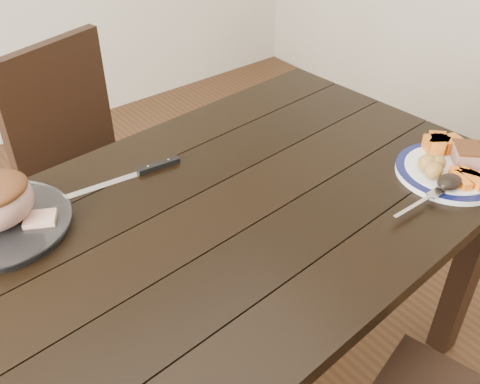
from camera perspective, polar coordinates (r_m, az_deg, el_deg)
dining_table at (r=1.33m, az=-3.25°, el=-5.82°), size 1.66×1.01×0.75m
chair_far at (r=1.94m, az=-15.81°, el=3.00°), size 0.53×0.53×0.93m
dinner_plate at (r=1.51m, az=21.39°, el=1.98°), size 0.28×0.28×0.02m
plate_rim at (r=1.51m, az=21.46°, el=2.24°), size 0.28×0.28×0.02m
serving_platter at (r=1.35m, az=-24.12°, el=-3.33°), size 0.31×0.31×0.02m
pork_slice at (r=1.54m, az=23.05°, el=3.64°), size 0.11×0.11×0.04m
roasted_potatoes at (r=1.46m, az=19.83°, el=2.71°), size 0.08×0.08×0.04m
carrot_batons at (r=1.47m, az=23.26°, el=1.41°), size 0.09×0.11×0.02m
pumpkin_wedges at (r=1.57m, az=20.60°, el=4.86°), size 0.10×0.09×0.04m
dark_mushroom at (r=1.42m, az=21.44°, el=1.02°), size 0.07×0.05×0.03m
fork at (r=1.36m, az=18.86°, el=-0.98°), size 0.18×0.03×0.00m
cut_slice at (r=1.31m, az=-20.52°, el=-2.75°), size 0.09×0.08×0.02m
carving_knife at (r=1.44m, az=-10.09°, el=2.30°), size 0.32×0.05×0.01m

